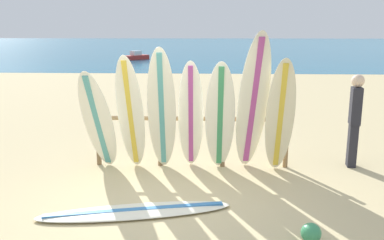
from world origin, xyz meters
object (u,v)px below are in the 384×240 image
object	(u,v)px
surfboard_leaning_center	(191,116)
small_boat_offshore	(136,56)
surfboard_lying_on_sand	(135,211)
surfboard_leaning_center_right	(220,117)
surfboard_leaning_center_left	(162,111)
surfboard_leaning_far_right	(280,116)
surfboard_leaning_far_left	(98,121)
surfboard_leaning_left	(131,114)
surfboard_rack	(191,131)
beach_ball	(311,233)
surfboard_leaning_right	(253,103)
beachgoer_standing	(355,117)

from	to	relation	value
surfboard_leaning_center	small_boat_offshore	xyz separation A→B (m)	(-5.84, 27.12, -0.78)
surfboard_lying_on_sand	surfboard_leaning_center_right	bearing A→B (deg)	55.34
surfboard_leaning_center_left	surfboard_leaning_center_right	size ratio (longest dim) A/B	1.12
surfboard_leaning_center_right	surfboard_leaning_far_right	xyz separation A→B (m)	(1.07, 0.01, 0.03)
surfboard_leaning_far_left	small_boat_offshore	bearing A→B (deg)	98.71
surfboard_leaning_far_right	surfboard_leaning_left	bearing A→B (deg)	-179.31
surfboard_leaning_center_left	small_boat_offshore	xyz separation A→B (m)	(-5.34, 27.30, -0.90)
surfboard_lying_on_sand	surfboard_leaning_center	bearing A→B (deg)	69.43
surfboard_rack	beach_ball	world-z (taller)	surfboard_rack
surfboard_leaning_left	surfboard_leaning_center	world-z (taller)	surfboard_leaning_left
surfboard_leaning_right	surfboard_lying_on_sand	bearing A→B (deg)	-134.55
surfboard_leaning_center_left	surfboard_leaning_far_right	xyz separation A→B (m)	(2.10, 0.10, -0.10)
surfboard_leaning_center	surfboard_leaning_far_right	size ratio (longest dim) A/B	0.98
surfboard_rack	surfboard_leaning_center_right	size ratio (longest dim) A/B	1.78
surfboard_leaning_center_left	surfboard_leaning_center	size ratio (longest dim) A/B	1.12
surfboard_leaning_center_right	small_boat_offshore	world-z (taller)	surfboard_leaning_center_right
surfboard_leaning_far_right	surfboard_lying_on_sand	xyz separation A→B (m)	(-2.30, -1.80, -1.03)
surfboard_lying_on_sand	beachgoer_standing	bearing A→B (deg)	30.88
surfboard_leaning_left	surfboard_leaning_center_left	bearing A→B (deg)	-6.33
surfboard_leaning_center_left	surfboard_leaning_right	world-z (taller)	surfboard_leaning_right
surfboard_leaning_right	beachgoer_standing	xyz separation A→B (m)	(1.95, 0.41, -0.31)
surfboard_leaning_right	beach_ball	xyz separation A→B (m)	(0.50, -2.55, -1.16)
surfboard_leaning_center_left	surfboard_leaning_far_left	bearing A→B (deg)	179.04
surfboard_leaning_center_left	beachgoer_standing	distance (m)	3.61
surfboard_leaning_far_left	surfboard_leaning_right	world-z (taller)	surfboard_leaning_right
surfboard_rack	beachgoer_standing	world-z (taller)	beachgoer_standing
surfboard_rack	surfboard_leaning_center_left	distance (m)	0.81
surfboard_lying_on_sand	surfboard_leaning_left	bearing A→B (deg)	101.80
surfboard_lying_on_sand	beach_ball	distance (m)	2.42
surfboard_leaning_left	beach_ball	world-z (taller)	surfboard_leaning_left
small_boat_offshore	beach_ball	xyz separation A→B (m)	(7.45, -29.71, -0.13)
beach_ball	beachgoer_standing	bearing A→B (deg)	63.87
surfboard_rack	surfboard_leaning_left	xyz separation A→B (m)	(-1.07, -0.37, 0.39)
surfboard_leaning_center_right	surfboard_lying_on_sand	size ratio (longest dim) A/B	0.73
surfboard_lying_on_sand	beachgoer_standing	distance (m)	4.48
small_boat_offshore	beachgoer_standing	bearing A→B (deg)	-71.60
surfboard_leaning_center	surfboard_lying_on_sand	bearing A→B (deg)	-110.57
surfboard_rack	surfboard_leaning_center_left	bearing A→B (deg)	-139.32
small_boat_offshore	surfboard_leaning_right	bearing A→B (deg)	-75.64
surfboard_rack	beachgoer_standing	size ratio (longest dim) A/B	2.09
surfboard_leaning_center	surfboard_leaning_far_right	xyz separation A→B (m)	(1.59, -0.08, 0.02)
surfboard_rack	beach_ball	xyz separation A→B (m)	(1.61, -2.84, -0.57)
small_boat_offshore	beach_ball	bearing A→B (deg)	-75.92
surfboard_lying_on_sand	surfboard_leaning_right	bearing A→B (deg)	45.45
surfboard_rack	surfboard_leaning_far_right	world-z (taller)	surfboard_leaning_far_right
surfboard_leaning_far_right	beach_ball	xyz separation A→B (m)	(0.01, -2.50, -0.93)
surfboard_leaning_far_right	small_boat_offshore	bearing A→B (deg)	105.29
surfboard_leaning_far_left	surfboard_leaning_far_right	xyz separation A→B (m)	(3.26, 0.08, 0.10)
surfboard_rack	surfboard_leaning_left	bearing A→B (deg)	-160.96
surfboard_leaning_center_left	surfboard_leaning_center_right	xyz separation A→B (m)	(1.03, 0.08, -0.12)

